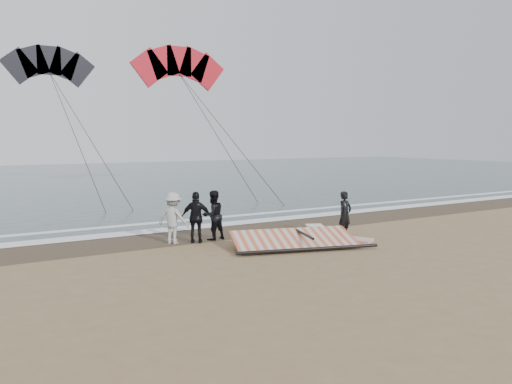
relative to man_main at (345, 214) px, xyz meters
The scene contains 12 objects.
ground 2.18m from the man_main, 131.44° to the right, with size 120.00×120.00×0.00m, color #8C704C.
sea 31.52m from the man_main, 92.44° to the left, with size 120.00×54.00×0.02m, color #233838.
wet_sand 3.36m from the man_main, 114.23° to the left, with size 120.00×2.80×0.01m, color #4C3D2B.
foam_near 4.65m from the man_main, 107.02° to the left, with size 120.00×0.90×0.01m, color white.
foam_far 6.28m from the man_main, 102.44° to the left, with size 120.00×0.45×0.01m, color white.
man_main is the anchor object (origin of this frame).
board_white 0.93m from the man_main, 160.50° to the right, with size 0.68×2.42×0.10m, color silver.
board_cream 1.46m from the man_main, 95.41° to the left, with size 0.63×2.36×0.10m, color white.
trio_cluster 5.31m from the man_main, 159.37° to the left, with size 2.45×1.35×1.71m.
sail_rig 2.72m from the man_main, behind, with size 4.39×2.72×0.51m.
kite_red 20.71m from the man_main, 85.01° to the left, with size 7.61×5.91×14.02m.
kite_dark 26.72m from the man_main, 103.07° to the left, with size 6.95×7.72×17.22m.
Camera 1 is at (-10.12, -11.76, 3.43)m, focal length 35.00 mm.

